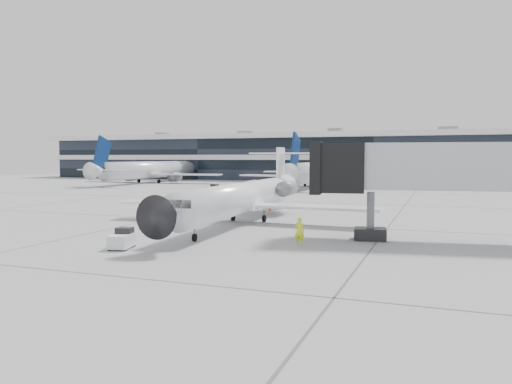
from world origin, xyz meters
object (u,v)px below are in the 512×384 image
at_px(jet_bridge, 493,168).
at_px(ramp_worker, 299,231).
at_px(baggage_tug, 122,239).
at_px(regional_jet, 244,196).

xyz_separation_m(jet_bridge, ramp_worker, (-11.32, -4.76, -3.97)).
bearing_deg(baggage_tug, ramp_worker, 13.22).
bearing_deg(regional_jet, jet_bridge, -14.24).
bearing_deg(baggage_tug, regional_jet, 66.40).
relative_size(regional_jet, ramp_worker, 16.11).
bearing_deg(jet_bridge, baggage_tug, -164.41).
bearing_deg(baggage_tug, jet_bridge, 11.58).
bearing_deg(regional_jet, baggage_tug, -103.11).
bearing_deg(ramp_worker, baggage_tug, 26.08).
height_order(regional_jet, jet_bridge, jet_bridge).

